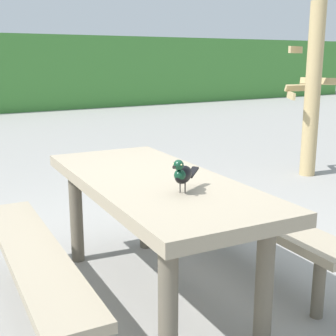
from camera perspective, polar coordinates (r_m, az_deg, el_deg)
The scene contains 4 objects.
ground_plane at distance 3.15m, azimuth -2.75°, elevation -13.30°, with size 60.00×60.00×0.00m, color gray.
picnic_table_foreground at distance 2.73m, azimuth -1.79°, elevation -4.92°, with size 1.79×1.85×0.74m.
bird_grackle at distance 2.34m, azimuth 1.78°, elevation -0.71°, with size 0.25×0.18×0.18m.
stalk_post_right_side at distance 5.86m, azimuth 17.23°, elevation 9.03°, with size 0.70×0.43×2.04m.
Camera 1 is at (-1.32, -2.48, 1.41)m, focal length 49.78 mm.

